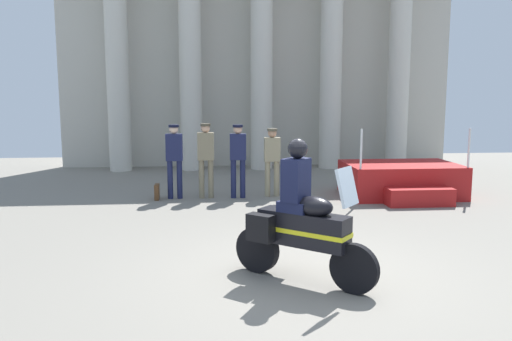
% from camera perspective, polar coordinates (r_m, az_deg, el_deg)
% --- Properties ---
extents(ground_plane, '(28.00, 28.00, 0.00)m').
position_cam_1_polar(ground_plane, '(7.41, 5.39, -11.20)').
color(ground_plane, gray).
extents(colonnade_backdrop, '(13.18, 1.55, 8.14)m').
position_cam_1_polar(colonnade_backdrop, '(17.86, 0.42, 13.87)').
color(colonnade_backdrop, beige).
rests_on(colonnade_backdrop, ground_plane).
extents(reviewing_stand, '(2.67, 2.33, 1.69)m').
position_cam_1_polar(reviewing_stand, '(13.20, 15.49, -1.05)').
color(reviewing_stand, '#A51919').
rests_on(reviewing_stand, ground_plane).
extents(officer_in_row_0, '(0.39, 0.24, 1.75)m').
position_cam_1_polar(officer_in_row_0, '(12.48, -8.82, 1.64)').
color(officer_in_row_0, '#191E42').
rests_on(officer_in_row_0, ground_plane).
extents(officer_in_row_1, '(0.39, 0.24, 1.77)m').
position_cam_1_polar(officer_in_row_1, '(12.45, -5.44, 1.76)').
color(officer_in_row_1, '#7A7056').
rests_on(officer_in_row_1, ground_plane).
extents(officer_in_row_2, '(0.39, 0.24, 1.74)m').
position_cam_1_polar(officer_in_row_2, '(12.43, -1.96, 1.70)').
color(officer_in_row_2, '#191E42').
rests_on(officer_in_row_2, ground_plane).
extents(officer_in_row_3, '(0.39, 0.24, 1.64)m').
position_cam_1_polar(officer_in_row_3, '(12.63, 1.75, 1.52)').
color(officer_in_row_3, gray).
rests_on(officer_in_row_3, ground_plane).
extents(motorcycle_with_rider, '(1.69, 1.42, 1.90)m').
position_cam_1_polar(motorcycle_with_rider, '(6.96, 4.64, -5.64)').
color(motorcycle_with_rider, black).
rests_on(motorcycle_with_rider, ground_plane).
extents(briefcase_on_ground, '(0.10, 0.32, 0.36)m').
position_cam_1_polar(briefcase_on_ground, '(12.58, -10.65, -2.28)').
color(briefcase_on_ground, brown).
rests_on(briefcase_on_ground, ground_plane).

